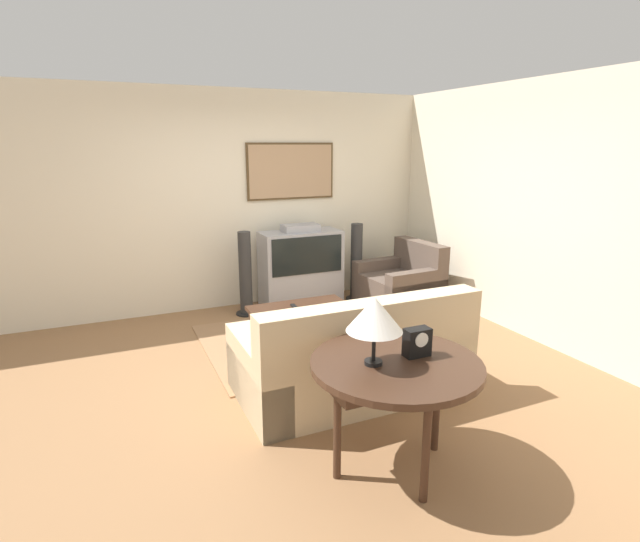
# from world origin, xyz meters

# --- Properties ---
(ground_plane) EXTENTS (12.00, 12.00, 0.00)m
(ground_plane) POSITION_xyz_m (0.00, 0.00, 0.00)
(ground_plane) COLOR #8E6642
(wall_back) EXTENTS (12.00, 0.10, 2.70)m
(wall_back) POSITION_xyz_m (0.01, 2.13, 1.36)
(wall_back) COLOR beige
(wall_back) RESTS_ON ground_plane
(wall_right) EXTENTS (0.06, 12.00, 2.70)m
(wall_right) POSITION_xyz_m (2.63, 0.00, 1.35)
(wall_right) COLOR beige
(wall_right) RESTS_ON ground_plane
(area_rug) EXTENTS (2.24, 1.81, 0.01)m
(area_rug) POSITION_xyz_m (0.42, 0.58, 0.01)
(area_rug) COLOR #99704C
(area_rug) RESTS_ON ground_plane
(tv) EXTENTS (1.03, 0.47, 1.06)m
(tv) POSITION_xyz_m (0.77, 1.77, 0.50)
(tv) COLOR #9E9EA3
(tv) RESTS_ON ground_plane
(couch) EXTENTS (1.87, 1.01, 0.91)m
(couch) POSITION_xyz_m (0.28, -0.64, 0.30)
(couch) COLOR #CCB289
(couch) RESTS_ON ground_plane
(armchair) EXTENTS (0.90, 0.96, 0.83)m
(armchair) POSITION_xyz_m (1.92, 1.18, 0.28)
(armchair) COLOR brown
(armchair) RESTS_ON ground_plane
(coffee_table) EXTENTS (1.05, 0.63, 0.39)m
(coffee_table) POSITION_xyz_m (0.29, 0.53, 0.35)
(coffee_table) COLOR #3D2619
(coffee_table) RESTS_ON ground_plane
(console_table) EXTENTS (1.07, 1.07, 0.75)m
(console_table) POSITION_xyz_m (0.05, -1.64, 0.68)
(console_table) COLOR #3D2619
(console_table) RESTS_ON ground_plane
(table_lamp) EXTENTS (0.34, 0.34, 0.43)m
(table_lamp) POSITION_xyz_m (-0.10, -1.62, 1.07)
(table_lamp) COLOR black
(table_lamp) RESTS_ON console_table
(mantel_clock) EXTENTS (0.17, 0.10, 0.18)m
(mantel_clock) POSITION_xyz_m (0.21, -1.62, 0.84)
(mantel_clock) COLOR black
(mantel_clock) RESTS_ON console_table
(remote) EXTENTS (0.06, 0.16, 0.02)m
(remote) POSITION_xyz_m (0.22, 0.57, 0.40)
(remote) COLOR black
(remote) RESTS_ON coffee_table
(speaker_tower_left) EXTENTS (0.26, 0.26, 1.03)m
(speaker_tower_left) POSITION_xyz_m (0.01, 1.68, 0.49)
(speaker_tower_left) COLOR black
(speaker_tower_left) RESTS_ON ground_plane
(speaker_tower_right) EXTENTS (0.26, 0.26, 1.03)m
(speaker_tower_right) POSITION_xyz_m (1.53, 1.68, 0.49)
(speaker_tower_right) COLOR black
(speaker_tower_right) RESTS_ON ground_plane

